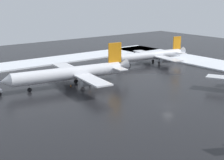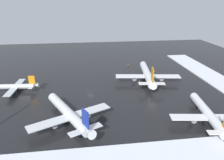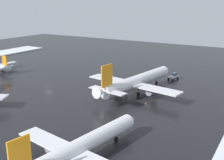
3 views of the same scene
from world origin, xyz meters
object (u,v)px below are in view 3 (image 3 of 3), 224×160
at_px(airplane_distant_tail, 136,81).
at_px(pushback_tug, 174,76).
at_px(airplane_parked_portside, 80,147).
at_px(ground_crew_mid_apron, 119,90).
at_px(traffic_cone_near_nose, 116,95).
at_px(traffic_cone_wingtip_side, 136,92).
at_px(ground_crew_near_tug, 156,71).
at_px(traffic_cone_mid_line, 146,103).

height_order(airplane_distant_tail, pushback_tug, airplane_distant_tail).
distance_m(airplane_parked_portside, ground_crew_mid_apron, 41.24).
relative_size(airplane_parked_portside, traffic_cone_near_nose, 59.26).
bearing_deg(traffic_cone_wingtip_side, airplane_parked_portside, -77.14).
xyz_separation_m(pushback_tug, ground_crew_mid_apron, (-9.49, -24.99, -0.31)).
height_order(ground_crew_near_tug, traffic_cone_wingtip_side, ground_crew_near_tug).
bearing_deg(traffic_cone_wingtip_side, ground_crew_mid_apron, -142.01).
distance_m(airplane_parked_portside, traffic_cone_wingtip_side, 43.41).
height_order(airplane_parked_portside, traffic_cone_wingtip_side, airplane_parked_portside).
height_order(ground_crew_mid_apron, ground_crew_near_tug, same).
height_order(airplane_parked_portside, pushback_tug, airplane_parked_portside).
xyz_separation_m(traffic_cone_near_nose, traffic_cone_mid_line, (11.15, -2.01, 0.00)).
xyz_separation_m(airplane_distant_tail, pushback_tug, (4.80, 21.82, -2.60)).
bearing_deg(ground_crew_near_tug, airplane_parked_portside, 29.38).
distance_m(ground_crew_mid_apron, traffic_cone_wingtip_side, 5.85).
bearing_deg(pushback_tug, traffic_cone_wingtip_side, 177.81).
xyz_separation_m(ground_crew_mid_apron, traffic_cone_near_nose, (0.47, -2.60, -0.70)).
relative_size(airplane_distant_tail, ground_crew_mid_apron, 23.09).
bearing_deg(traffic_cone_mid_line, ground_crew_mid_apron, 158.36).
height_order(ground_crew_mid_apron, traffic_cone_wingtip_side, ground_crew_mid_apron).
relative_size(pushback_tug, traffic_cone_near_nose, 8.96).
relative_size(airplane_distant_tail, traffic_cone_mid_line, 71.79).
bearing_deg(traffic_cone_mid_line, airplane_distant_tail, 131.69).
height_order(airplane_parked_portside, ground_crew_mid_apron, airplane_parked_portside).
distance_m(traffic_cone_near_nose, traffic_cone_mid_line, 11.33).
bearing_deg(traffic_cone_near_nose, airplane_parked_portside, -69.13).
bearing_deg(pushback_tug, ground_crew_near_tug, 73.66).
height_order(traffic_cone_near_nose, traffic_cone_mid_line, same).
height_order(airplane_distant_tail, traffic_cone_mid_line, airplane_distant_tail).
bearing_deg(ground_crew_near_tug, traffic_cone_mid_line, 36.19).
xyz_separation_m(airplane_distant_tail, ground_crew_near_tug, (-4.48, 26.56, -2.91)).
xyz_separation_m(airplane_parked_portside, traffic_cone_wingtip_side, (-9.64, 42.22, -2.93)).
height_order(airplane_distant_tail, traffic_cone_near_nose, airplane_distant_tail).
bearing_deg(traffic_cone_near_nose, pushback_tug, 71.91).
bearing_deg(traffic_cone_mid_line, ground_crew_near_tug, 108.38).
bearing_deg(ground_crew_near_tug, airplane_distant_tail, 27.37).
bearing_deg(pushback_tug, airplane_parked_portside, -165.02).
xyz_separation_m(pushback_tug, ground_crew_near_tug, (-9.28, 4.74, -0.31)).
relative_size(airplane_distant_tail, airplane_parked_portside, 1.21).
height_order(airplane_parked_portside, traffic_cone_mid_line, airplane_parked_portside).
bearing_deg(traffic_cone_wingtip_side, traffic_cone_mid_line, -49.27).
height_order(airplane_distant_tail, traffic_cone_wingtip_side, airplane_distant_tail).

